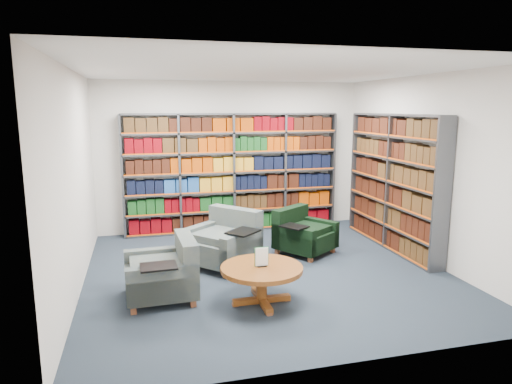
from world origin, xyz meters
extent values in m
cube|color=#1C2831|center=(0.00, 0.00, -0.01)|extent=(5.00, 5.00, 0.01)
cube|color=white|center=(0.00, 0.00, 2.80)|extent=(5.00, 5.00, 0.01)
cube|color=silver|center=(0.00, 2.50, 1.40)|extent=(5.00, 0.01, 2.80)
cube|color=silver|center=(0.00, -2.50, 1.40)|extent=(5.00, 0.01, 2.80)
cube|color=silver|center=(-2.50, 0.00, 1.40)|extent=(0.01, 5.00, 2.80)
cube|color=silver|center=(2.50, 0.00, 1.40)|extent=(0.01, 5.00, 2.80)
cube|color=#47494F|center=(0.00, 2.34, 1.10)|extent=(4.00, 0.28, 2.20)
cube|color=silver|center=(0.00, 2.47, 1.10)|extent=(4.00, 0.02, 2.20)
cube|color=#D84C0A|center=(0.00, 2.21, 1.10)|extent=(4.00, 0.01, 2.20)
cube|color=#5F0006|center=(0.00, 2.34, 0.18)|extent=(3.88, 0.21, 0.29)
cube|color=#0E3A12|center=(0.00, 2.34, 0.54)|extent=(3.88, 0.21, 0.29)
cube|color=black|center=(0.00, 2.34, 0.91)|extent=(3.88, 0.21, 0.29)
cube|color=black|center=(0.00, 2.34, 1.28)|extent=(3.88, 0.21, 0.29)
cube|color=#5F0006|center=(0.00, 2.34, 1.64)|extent=(3.88, 0.21, 0.29)
cube|color=#38220E|center=(0.00, 2.34, 2.01)|extent=(3.88, 0.21, 0.29)
cube|color=#47494F|center=(2.34, 0.60, 1.10)|extent=(0.28, 2.50, 2.20)
cube|color=silver|center=(2.47, 0.60, 1.10)|extent=(0.02, 2.50, 2.20)
cube|color=#D84C0A|center=(2.21, 0.60, 1.10)|extent=(0.02, 2.50, 2.20)
cube|color=black|center=(2.34, 0.60, 0.18)|extent=(0.21, 2.38, 0.29)
cube|color=black|center=(2.34, 0.60, 0.54)|extent=(0.21, 2.38, 0.29)
cube|color=black|center=(2.34, 0.60, 0.91)|extent=(0.21, 2.38, 0.29)
cube|color=black|center=(2.34, 0.60, 1.28)|extent=(0.21, 2.38, 0.29)
cube|color=#38220E|center=(2.34, 0.60, 1.64)|extent=(0.21, 2.38, 0.29)
cube|color=black|center=(2.34, 0.60, 2.01)|extent=(0.21, 2.38, 0.29)
cube|color=#01153A|center=(-0.58, 0.40, 0.26)|extent=(1.26, 1.26, 0.32)
cube|color=#01153A|center=(-0.32, 0.63, 0.46)|extent=(0.74, 0.80, 0.71)
cube|color=#01153A|center=(-0.82, 0.68, 0.34)|extent=(0.76, 0.69, 0.48)
cube|color=#01153A|center=(-0.33, 0.12, 0.34)|extent=(0.76, 0.69, 0.48)
cube|color=black|center=(-0.33, 0.05, 0.59)|extent=(0.55, 0.54, 0.02)
cube|color=brown|center=(-1.09, 0.43, 0.05)|extent=(0.10, 0.10, 0.10)
cube|color=brown|center=(-0.61, -0.12, 0.05)|extent=(0.10, 0.10, 0.10)
cube|color=brown|center=(-0.54, 0.92, 0.05)|extent=(0.10, 0.10, 0.10)
cube|color=brown|center=(-0.06, 0.37, 0.05)|extent=(0.10, 0.10, 0.10)
cube|color=black|center=(0.84, 0.66, 0.23)|extent=(1.09, 1.09, 0.28)
cube|color=black|center=(0.66, 0.91, 0.40)|extent=(0.74, 0.59, 0.63)
cube|color=black|center=(0.56, 0.47, 0.30)|extent=(0.54, 0.71, 0.42)
cube|color=black|center=(1.11, 0.84, 0.30)|extent=(0.54, 0.71, 0.42)
cube|color=black|center=(0.55, 0.41, 0.52)|extent=(0.46, 0.48, 0.02)
cube|color=brown|center=(0.75, 0.21, 0.04)|extent=(0.08, 0.08, 0.09)
cube|color=brown|center=(1.28, 0.57, 0.04)|extent=(0.08, 0.08, 0.09)
cube|color=brown|center=(0.39, 0.74, 0.04)|extent=(0.08, 0.08, 0.09)
cube|color=brown|center=(0.92, 1.10, 0.04)|extent=(0.08, 0.08, 0.09)
cube|color=#01153A|center=(-1.51, -0.59, 0.24)|extent=(0.87, 0.87, 0.30)
cube|color=#01153A|center=(-1.19, -0.58, 0.43)|extent=(0.22, 0.84, 0.67)
cube|color=#01153A|center=(-1.53, -0.24, 0.31)|extent=(0.84, 0.16, 0.44)
cube|color=#01153A|center=(-1.50, -0.94, 0.31)|extent=(0.84, 0.16, 0.44)
cube|color=black|center=(-1.54, -0.99, 0.56)|extent=(0.42, 0.33, 0.02)
cube|color=brown|center=(-1.87, -0.26, 0.05)|extent=(0.07, 0.07, 0.09)
cube|color=brown|center=(-1.84, -0.95, 0.05)|extent=(0.07, 0.07, 0.09)
cube|color=brown|center=(-1.19, -0.23, 0.05)|extent=(0.07, 0.07, 0.09)
cube|color=brown|center=(-1.16, -0.92, 0.05)|extent=(0.07, 0.07, 0.09)
cylinder|color=brown|center=(-0.35, -1.03, 0.44)|extent=(0.98, 0.98, 0.05)
cylinder|color=brown|center=(-0.35, -1.03, 0.22)|extent=(0.13, 0.13, 0.39)
cube|color=brown|center=(-0.35, -1.03, 0.04)|extent=(0.71, 0.09, 0.07)
cube|color=brown|center=(-0.35, -1.03, 0.04)|extent=(0.09, 0.71, 0.07)
cube|color=black|center=(-0.35, -1.03, 0.47)|extent=(0.11, 0.05, 0.01)
cube|color=white|center=(-0.35, -1.03, 0.58)|extent=(0.15, 0.01, 0.22)
cube|color=#145926|center=(-0.35, -1.03, 0.58)|extent=(0.17, 0.00, 0.23)
camera|label=1|loc=(-1.70, -6.00, 2.31)|focal=32.00mm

